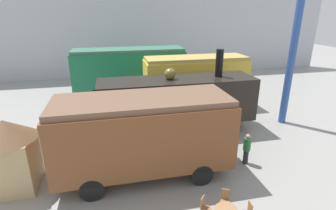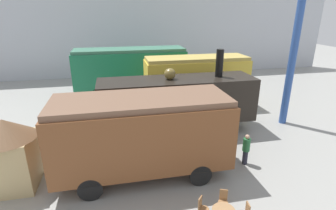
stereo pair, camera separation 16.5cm
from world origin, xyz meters
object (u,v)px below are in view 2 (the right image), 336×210
Objects in this scene: streamlined_locomotive at (140,68)px; visitor_person at (246,148)px; ticket_kiosk at (8,150)px; steam_locomotive at (177,99)px; passenger_coach_wooden at (142,131)px; passenger_coach_vintage at (196,78)px.

streamlined_locomotive is 12.63m from visitor_person.
ticket_kiosk reaches higher than visitor_person.
ticket_kiosk is (-7.79, -3.72, -0.34)m from steam_locomotive.
passenger_coach_vintage is at bearing 57.91° from passenger_coach_wooden.
steam_locomotive is (-2.36, -3.85, -0.22)m from passenger_coach_vintage.
streamlined_locomotive is 3.71× the size of ticket_kiosk.
passenger_coach_wooden is 2.44× the size of ticket_kiosk.
passenger_coach_vintage is 1.01× the size of passenger_coach_wooden.
streamlined_locomotive reaches higher than passenger_coach_wooden.
passenger_coach_vintage is 2.46× the size of ticket_kiosk.
streamlined_locomotive is 7.99m from steam_locomotive.
streamlined_locomotive is 5.47m from passenger_coach_vintage.
passenger_coach_wooden is at bearing -95.64° from streamlined_locomotive.
visitor_person is (4.78, -0.24, -1.25)m from passenger_coach_wooden.
visitor_person is (3.62, -12.01, -1.46)m from streamlined_locomotive.
visitor_person is at bearing -90.56° from passenger_coach_vintage.
streamlined_locomotive is 11.83m from passenger_coach_wooden.
passenger_coach_vintage is (3.70, -4.03, -0.05)m from streamlined_locomotive.
passenger_coach_wooden reaches higher than ticket_kiosk.
visitor_person is (2.28, -4.14, -1.19)m from steam_locomotive.
passenger_coach_vintage reaches higher than passenger_coach_wooden.
passenger_coach_wooden is 4.95m from visitor_person.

